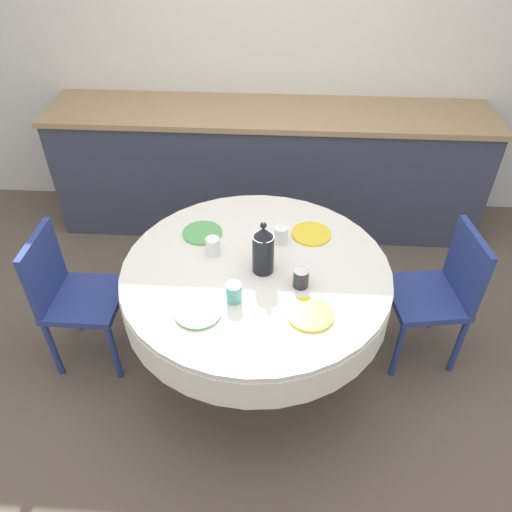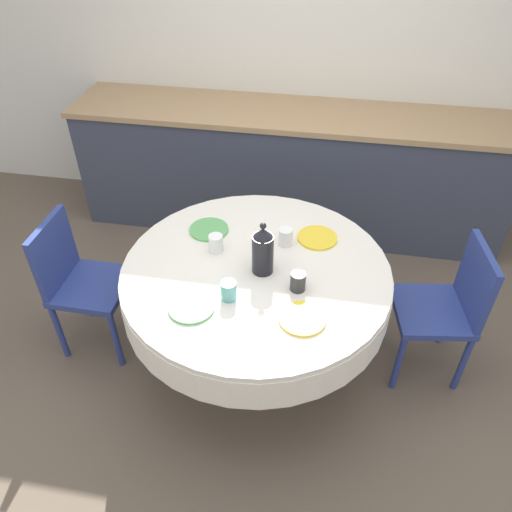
# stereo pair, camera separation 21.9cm
# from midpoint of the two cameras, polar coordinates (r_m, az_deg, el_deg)

# --- Properties ---
(ground_plane) EXTENTS (12.00, 12.00, 0.00)m
(ground_plane) POSITION_cam_midpoint_polar(r_m,az_deg,el_deg) (3.10, -2.06, -11.81)
(ground_plane) COLOR brown
(wall_back) EXTENTS (7.00, 0.05, 2.60)m
(wall_back) POSITION_cam_midpoint_polar(r_m,az_deg,el_deg) (3.92, 0.10, 22.89)
(wall_back) COLOR silver
(wall_back) RESTS_ON ground_plane
(kitchen_counter) EXTENTS (3.24, 0.64, 0.95)m
(kitchen_counter) POSITION_cam_midpoint_polar(r_m,az_deg,el_deg) (3.93, -0.22, 9.92)
(kitchen_counter) COLOR #383D4C
(kitchen_counter) RESTS_ON ground_plane
(dining_table) EXTENTS (1.40, 1.40, 0.74)m
(dining_table) POSITION_cam_midpoint_polar(r_m,az_deg,el_deg) (2.65, -2.37, -3.45)
(dining_table) COLOR tan
(dining_table) RESTS_ON ground_plane
(chair_left) EXTENTS (0.46, 0.46, 0.87)m
(chair_left) POSITION_cam_midpoint_polar(r_m,az_deg,el_deg) (2.95, 18.33, -3.77)
(chair_left) COLOR navy
(chair_left) RESTS_ON ground_plane
(chair_right) EXTENTS (0.40, 0.40, 0.87)m
(chair_right) POSITION_cam_midpoint_polar(r_m,az_deg,el_deg) (3.01, -22.41, -3.93)
(chair_right) COLOR navy
(chair_right) RESTS_ON ground_plane
(plate_near_left) EXTENTS (0.22, 0.22, 0.01)m
(plate_near_left) POSITION_cam_midpoint_polar(r_m,az_deg,el_deg) (2.36, -9.30, -6.46)
(plate_near_left) COLOR #5BA85B
(plate_near_left) RESTS_ON dining_table
(cup_near_left) EXTENTS (0.08, 0.08, 0.10)m
(cup_near_left) POSITION_cam_midpoint_polar(r_m,az_deg,el_deg) (2.37, -5.19, -4.29)
(cup_near_left) COLOR #5BA39E
(cup_near_left) RESTS_ON dining_table
(plate_near_right) EXTENTS (0.22, 0.22, 0.01)m
(plate_near_right) POSITION_cam_midpoint_polar(r_m,az_deg,el_deg) (2.32, 3.54, -6.78)
(plate_near_right) COLOR yellow
(plate_near_right) RESTS_ON dining_table
(cup_near_right) EXTENTS (0.08, 0.08, 0.10)m
(cup_near_right) POSITION_cam_midpoint_polar(r_m,az_deg,el_deg) (2.44, 2.61, -2.64)
(cup_near_right) COLOR #28282D
(cup_near_right) RESTS_ON dining_table
(plate_far_left) EXTENTS (0.22, 0.22, 0.01)m
(plate_far_left) POSITION_cam_midpoint_polar(r_m,az_deg,el_deg) (2.82, -8.37, 2.56)
(plate_far_left) COLOR #5BA85B
(plate_far_left) RESTS_ON dining_table
(cup_far_left) EXTENTS (0.08, 0.08, 0.10)m
(cup_far_left) POSITION_cam_midpoint_polar(r_m,az_deg,el_deg) (2.65, -7.32, 1.03)
(cup_far_left) COLOR white
(cup_far_left) RESTS_ON dining_table
(plate_far_right) EXTENTS (0.22, 0.22, 0.01)m
(plate_far_right) POSITION_cam_midpoint_polar(r_m,az_deg,el_deg) (2.79, 4.12, 2.47)
(plate_far_right) COLOR yellow
(plate_far_right) RESTS_ON dining_table
(cup_far_right) EXTENTS (0.08, 0.08, 0.10)m
(cup_far_right) POSITION_cam_midpoint_polar(r_m,az_deg,el_deg) (2.70, 0.57, 2.35)
(cup_far_right) COLOR white
(cup_far_right) RESTS_ON dining_table
(coffee_carafe) EXTENTS (0.11, 0.11, 0.30)m
(coffee_carafe) POSITION_cam_midpoint_polar(r_m,az_deg,el_deg) (2.47, -1.71, 0.59)
(coffee_carafe) COLOR black
(coffee_carafe) RESTS_ON dining_table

